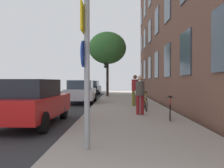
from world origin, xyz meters
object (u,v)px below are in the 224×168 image
tree_near (107,48)px  bicycle_0 (170,110)px  sign_post (86,61)px  bicycle_1 (145,103)px  bicycle_2 (137,99)px  car_1 (81,91)px  car_0 (32,102)px  pedestrian_1 (135,88)px  car_2 (91,87)px  pedestrian_0 (140,92)px  traffic_light (106,71)px

tree_near → bicycle_0: (2.92, -13.83, -4.34)m
sign_post → bicycle_1: 7.13m
bicycle_2 → bicycle_0: bearing=-82.2°
tree_near → car_1: (-1.63, -6.25, -3.96)m
tree_near → bicycle_0: tree_near is taller
sign_post → car_0: sign_post is taller
pedestrian_1 → bicycle_1: bearing=-81.4°
bicycle_0 → car_2: bearing=105.5°
pedestrian_0 → tree_near: bearing=98.5°
sign_post → pedestrian_1: bearing=78.7°
bicycle_1 → pedestrian_1: (-0.33, 2.15, 0.67)m
tree_near → pedestrian_0: 13.32m
tree_near → car_2: tree_near is taller
sign_post → bicycle_1: size_ratio=1.93×
traffic_light → bicycle_0: (3.01, -13.38, -2.10)m
sign_post → car_2: 21.94m
bicycle_2 → car_0: (-4.29, -6.21, 0.36)m
bicycle_1 → bicycle_2: 2.80m
sign_post → pedestrian_0: sign_post is taller
traffic_light → tree_near: size_ratio=0.57×
bicycle_0 → car_0: (-5.04, -0.74, 0.37)m
bicycle_2 → pedestrian_0: pedestrian_0 is taller
car_2 → car_0: bearing=-90.3°
bicycle_1 → car_2: (-4.32, 15.15, 0.36)m
tree_near → pedestrian_0: tree_near is taller
tree_near → pedestrian_1: size_ratio=3.44×
tree_near → car_0: (-2.12, -14.56, -3.96)m
bicycle_1 → pedestrian_0: (-0.40, -1.51, 0.60)m
pedestrian_1 → car_0: pedestrian_1 is taller
car_1 → car_2: size_ratio=1.01×
tree_near → pedestrian_1: bearing=-77.6°
pedestrian_0 → pedestrian_1: size_ratio=0.93×
bicycle_0 → car_0: car_0 is taller
pedestrian_0 → car_2: 17.11m
car_0 → sign_post: bearing=-54.2°
car_2 → tree_near: bearing=-63.3°
pedestrian_0 → sign_post: bearing=-108.1°
bicycle_1 → car_1: 6.29m
bicycle_0 → bicycle_2: (-0.75, 5.48, 0.01)m
traffic_light → pedestrian_0: traffic_light is taller
traffic_light → pedestrian_1: bearing=-76.5°
sign_post → bicycle_0: sign_post is taller
car_0 → pedestrian_0: bearing=25.4°
sign_post → car_0: size_ratio=0.78×
tree_near → car_1: size_ratio=1.40×
sign_post → bicycle_2: sign_post is taller
tree_near → pedestrian_1: (1.98, -9.00, -3.64)m
bicycle_0 → car_0: size_ratio=0.36×
traffic_light → car_2: (-1.93, 4.45, -1.72)m
sign_post → pedestrian_0: (1.68, 5.14, -0.91)m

